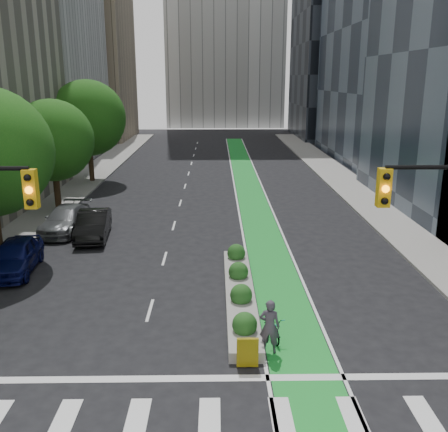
{
  "coord_description": "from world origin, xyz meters",
  "views": [
    {
      "loc": [
        0.21,
        -12.49,
        9.08
      ],
      "look_at": [
        0.56,
        9.45,
        3.0
      ],
      "focal_mm": 40.0,
      "sensor_mm": 36.0,
      "label": 1
    }
  ],
  "objects_px": {
    "median_planter": "(240,291)",
    "parked_car_left_near": "(15,256)",
    "cyclist": "(270,326)",
    "parked_car_left_far": "(66,219)",
    "parked_car_left_mid": "(93,225)",
    "bicycle": "(273,326)"
  },
  "relations": [
    {
      "from": "median_planter",
      "to": "parked_car_left_near",
      "type": "height_order",
      "value": "parked_car_left_near"
    },
    {
      "from": "cyclist",
      "to": "parked_car_left_far",
      "type": "bearing_deg",
      "value": -38.44
    },
    {
      "from": "parked_car_left_far",
      "to": "cyclist",
      "type": "bearing_deg",
      "value": -48.95
    },
    {
      "from": "median_planter",
      "to": "parked_car_left_mid",
      "type": "relative_size",
      "value": 2.12
    },
    {
      "from": "median_planter",
      "to": "parked_car_left_mid",
      "type": "height_order",
      "value": "parked_car_left_mid"
    },
    {
      "from": "parked_car_left_near",
      "to": "parked_car_left_mid",
      "type": "relative_size",
      "value": 0.98
    },
    {
      "from": "median_planter",
      "to": "bicycle",
      "type": "bearing_deg",
      "value": -72.57
    },
    {
      "from": "parked_car_left_near",
      "to": "parked_car_left_mid",
      "type": "xyz_separation_m",
      "value": [
        2.5,
        5.29,
        -0.01
      ]
    },
    {
      "from": "bicycle",
      "to": "parked_car_left_far",
      "type": "distance_m",
      "value": 17.3
    },
    {
      "from": "median_planter",
      "to": "parked_car_left_near",
      "type": "xyz_separation_m",
      "value": [
        -10.7,
        3.26,
        0.43
      ]
    },
    {
      "from": "bicycle",
      "to": "parked_car_left_near",
      "type": "xyz_separation_m",
      "value": [
        -11.73,
        6.54,
        0.35
      ]
    },
    {
      "from": "bicycle",
      "to": "parked_car_left_mid",
      "type": "relative_size",
      "value": 0.36
    },
    {
      "from": "median_planter",
      "to": "parked_car_left_mid",
      "type": "bearing_deg",
      "value": 133.8
    },
    {
      "from": "parked_car_left_near",
      "to": "cyclist",
      "type": "bearing_deg",
      "value": -38.8
    },
    {
      "from": "cyclist",
      "to": "parked_car_left_mid",
      "type": "height_order",
      "value": "cyclist"
    },
    {
      "from": "cyclist",
      "to": "parked_car_left_far",
      "type": "relative_size",
      "value": 0.37
    },
    {
      "from": "bicycle",
      "to": "parked_car_left_near",
      "type": "bearing_deg",
      "value": 140.83
    },
    {
      "from": "cyclist",
      "to": "parked_car_left_mid",
      "type": "relative_size",
      "value": 0.4
    },
    {
      "from": "parked_car_left_mid",
      "to": "median_planter",
      "type": "bearing_deg",
      "value": -52.41
    },
    {
      "from": "median_planter",
      "to": "bicycle",
      "type": "xyz_separation_m",
      "value": [
        1.03,
        -3.28,
        0.08
      ]
    },
    {
      "from": "median_planter",
      "to": "parked_car_left_far",
      "type": "xyz_separation_m",
      "value": [
        -10.2,
        9.89,
        0.38
      ]
    },
    {
      "from": "parked_car_left_far",
      "to": "parked_car_left_near",
      "type": "bearing_deg",
      "value": -91.06
    }
  ]
}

